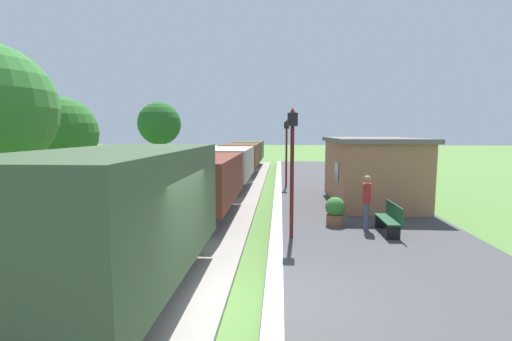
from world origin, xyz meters
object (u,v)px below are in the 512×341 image
(bench_down_platform, at_px, (337,176))
(freight_train, at_px, (226,166))
(station_hut, at_px, (370,170))
(bench_near_hut, at_px, (390,218))
(person_waiting, at_px, (367,200))
(tree_field_left, at_px, (159,124))
(potted_planter, at_px, (335,210))
(lamp_post_near, at_px, (292,149))
(tree_trackside_far, at_px, (61,133))
(lamp_post_far, at_px, (286,141))

(bench_down_platform, bearing_deg, freight_train, -162.44)
(station_hut, xyz_separation_m, bench_near_hut, (-0.61, -4.89, -0.93))
(bench_down_platform, height_order, person_waiting, person_waiting)
(freight_train, relative_size, station_hut, 5.62)
(tree_field_left, bearing_deg, potted_planter, -50.97)
(potted_planter, bearing_deg, lamp_post_near, -133.70)
(bench_near_hut, bearing_deg, tree_field_left, 130.87)
(lamp_post_near, height_order, tree_field_left, tree_field_left)
(bench_down_platform, bearing_deg, person_waiting, -93.66)
(station_hut, xyz_separation_m, person_waiting, (-1.23, -4.54, -0.47))
(bench_near_hut, bearing_deg, person_waiting, 150.13)
(tree_trackside_far, bearing_deg, lamp_post_near, -28.12)
(potted_planter, bearing_deg, bench_down_platform, 80.69)
(potted_planter, xyz_separation_m, lamp_post_far, (-1.47, 7.91, 2.08))
(bench_near_hut, height_order, tree_field_left, tree_field_left)
(tree_field_left, bearing_deg, lamp_post_far, -28.02)
(station_hut, height_order, bench_down_platform, station_hut)
(freight_train, distance_m, tree_field_left, 8.09)
(person_waiting, bearing_deg, lamp_post_near, 36.30)
(freight_train, xyz_separation_m, tree_trackside_far, (-7.06, -3.10, 1.78))
(potted_planter, bearing_deg, lamp_post_far, 100.53)
(potted_planter, height_order, lamp_post_near, lamp_post_near)
(freight_train, relative_size, potted_planter, 35.59)
(bench_down_platform, bearing_deg, bench_near_hut, -90.00)
(bench_near_hut, distance_m, tree_trackside_far, 14.34)
(lamp_post_far, bearing_deg, person_waiting, -74.59)
(freight_train, relative_size, tree_trackside_far, 6.69)
(tree_field_left, bearing_deg, bench_down_platform, -16.83)
(lamp_post_near, relative_size, lamp_post_far, 1.00)
(potted_planter, relative_size, lamp_post_near, 0.25)
(lamp_post_near, bearing_deg, person_waiting, 22.64)
(tree_trackside_far, bearing_deg, station_hut, 0.07)
(bench_down_platform, xyz_separation_m, lamp_post_far, (-2.95, -1.10, 2.08))
(lamp_post_near, bearing_deg, freight_train, 110.61)
(bench_near_hut, xyz_separation_m, lamp_post_near, (-2.95, -0.62, 2.08))
(person_waiting, bearing_deg, tree_trackside_far, -6.05)
(freight_train, xyz_separation_m, lamp_post_near, (3.23, -8.60, 1.34))
(bench_near_hut, xyz_separation_m, tree_field_left, (-11.65, 13.46, 3.10))
(freight_train, height_order, lamp_post_near, lamp_post_near)
(station_hut, relative_size, person_waiting, 3.39)
(person_waiting, bearing_deg, tree_field_left, -36.25)
(station_hut, bearing_deg, tree_field_left, 145.06)
(lamp_post_near, relative_size, tree_field_left, 0.70)
(bench_down_platform, bearing_deg, potted_planter, -99.31)
(person_waiting, distance_m, tree_trackside_far, 13.57)
(tree_trackside_far, distance_m, tree_field_left, 8.75)
(person_waiting, height_order, lamp_post_far, lamp_post_far)
(tree_field_left, bearing_deg, bench_near_hut, -49.13)
(bench_near_hut, distance_m, potted_planter, 1.74)
(freight_train, xyz_separation_m, potted_planter, (4.71, -7.06, -0.74))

